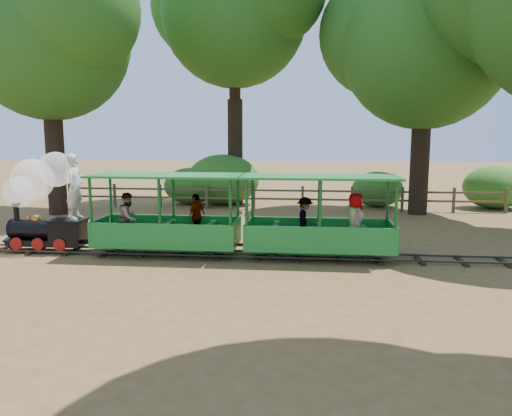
# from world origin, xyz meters

# --- Properties ---
(ground) EXTENTS (90.00, 90.00, 0.00)m
(ground) POSITION_xyz_m (0.00, 0.00, 0.00)
(ground) COLOR olive
(ground) RESTS_ON ground
(track) EXTENTS (22.00, 1.00, 0.10)m
(track) POSITION_xyz_m (0.00, 0.00, 0.07)
(track) COLOR #3F3D3A
(track) RESTS_ON ground
(locomotive) EXTENTS (2.35, 1.11, 2.70)m
(locomotive) POSITION_xyz_m (-5.78, 0.07, 1.55)
(locomotive) COLOR black
(locomotive) RESTS_ON ground
(carriage_front) EXTENTS (3.84, 1.57, 2.00)m
(carriage_front) POSITION_xyz_m (-2.46, -0.02, 0.82)
(carriage_front) COLOR #1D852F
(carriage_front) RESTS_ON track
(carriage_rear) EXTENTS (3.84, 1.57, 2.00)m
(carriage_rear) POSITION_xyz_m (1.60, -0.01, 0.83)
(carriage_rear) COLOR #1D852F
(carriage_rear) RESTS_ON track
(oak_nw) EXTENTS (7.59, 6.68, 9.68)m
(oak_nw) POSITION_xyz_m (-8.53, 6.08, 6.94)
(oak_nw) COLOR #2D2116
(oak_nw) RESTS_ON ground
(oak_nc) EXTENTS (7.77, 6.84, 11.26)m
(oak_nc) POSITION_xyz_m (-2.03, 9.58, 8.46)
(oak_nc) COLOR #2D2116
(oak_nc) RESTS_ON ground
(oak_ne) EXTENTS (7.88, 6.94, 9.57)m
(oak_ne) POSITION_xyz_m (5.47, 7.59, 6.73)
(oak_ne) COLOR #2D2116
(oak_ne) RESTS_ON ground
(fence) EXTENTS (18.10, 0.10, 1.00)m
(fence) POSITION_xyz_m (0.00, 8.00, 0.58)
(fence) COLOR brown
(fence) RESTS_ON ground
(shrub_west) EXTENTS (2.34, 1.80, 1.62)m
(shrub_west) POSITION_xyz_m (-4.02, 9.30, 0.81)
(shrub_west) COLOR #2D6B1E
(shrub_west) RESTS_ON ground
(shrub_mid_w) EXTENTS (3.21, 2.47, 2.22)m
(shrub_mid_w) POSITION_xyz_m (-2.53, 9.30, 1.11)
(shrub_mid_w) COLOR #2D6B1E
(shrub_mid_w) RESTS_ON ground
(shrub_mid_e) EXTENTS (2.19, 1.69, 1.52)m
(shrub_mid_e) POSITION_xyz_m (4.18, 9.30, 0.76)
(shrub_mid_e) COLOR #2D6B1E
(shrub_mid_e) RESTS_ON ground
(shrub_east) EXTENTS (2.61, 2.01, 1.81)m
(shrub_east) POSITION_xyz_m (9.00, 9.30, 0.90)
(shrub_east) COLOR #2D6B1E
(shrub_east) RESTS_ON ground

